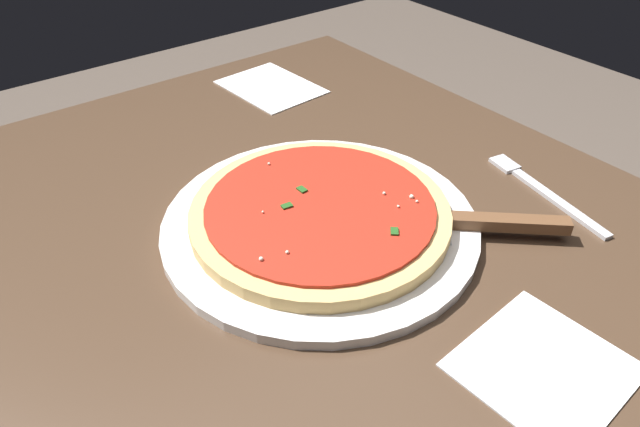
% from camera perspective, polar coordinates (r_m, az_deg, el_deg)
% --- Properties ---
extents(restaurant_table, '(1.04, 0.78, 0.75)m').
position_cam_1_polar(restaurant_table, '(0.72, 1.71, -12.26)').
color(restaurant_table, black).
rests_on(restaurant_table, ground_plane).
extents(serving_plate, '(0.35, 0.35, 0.01)m').
position_cam_1_polar(serving_plate, '(0.65, 0.00, -0.99)').
color(serving_plate, white).
rests_on(serving_plate, restaurant_table).
extents(pizza, '(0.29, 0.29, 0.02)m').
position_cam_1_polar(pizza, '(0.64, 0.00, 0.12)').
color(pizza, '#DBB26B').
rests_on(pizza, serving_plate).
extents(pizza_server, '(0.18, 0.19, 0.01)m').
position_cam_1_polar(pizza_server, '(0.65, 14.78, -0.89)').
color(pizza_server, silver).
rests_on(pizza_server, serving_plate).
extents(napkin_folded_right, '(0.14, 0.14, 0.00)m').
position_cam_1_polar(napkin_folded_right, '(0.55, 21.28, -14.01)').
color(napkin_folded_right, white).
rests_on(napkin_folded_right, restaurant_table).
extents(napkin_loose_left, '(0.17, 0.13, 0.00)m').
position_cam_1_polar(napkin_loose_left, '(0.97, -4.88, 12.39)').
color(napkin_loose_left, white).
rests_on(napkin_loose_left, restaurant_table).
extents(fork, '(0.19, 0.05, 0.00)m').
position_cam_1_polar(fork, '(0.76, 21.02, 2.26)').
color(fork, silver).
rests_on(fork, restaurant_table).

